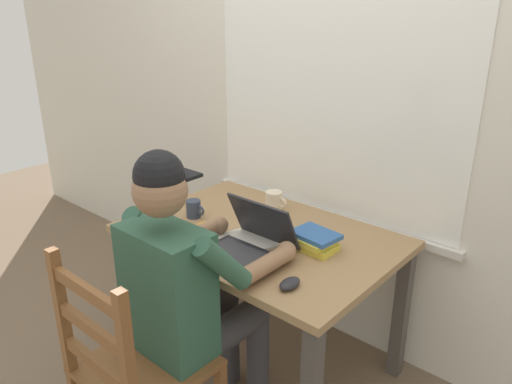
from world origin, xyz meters
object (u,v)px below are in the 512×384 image
object	(u,v)px
coffee_mug_dark	(194,209)
book_stack_main	(315,241)
desk	(260,251)
laptop	(248,243)
wooden_chair	(134,372)
seated_person	(190,286)
landscape_photo_print	(207,228)
computer_mouse	(290,284)
coffee_mug_white	(274,201)

from	to	relation	value
coffee_mug_dark	book_stack_main	bearing A→B (deg)	9.71
desk	book_stack_main	distance (m)	0.31
laptop	wooden_chair	bearing A→B (deg)	-92.49
seated_person	desk	bearing A→B (deg)	97.92
landscape_photo_print	coffee_mug_dark	bearing A→B (deg)	161.71
desk	computer_mouse	xyz separation A→B (m)	(0.39, -0.28, 0.11)
computer_mouse	coffee_mug_dark	size ratio (longest dim) A/B	0.91
coffee_mug_dark	landscape_photo_print	distance (m)	0.15
coffee_mug_dark	computer_mouse	bearing A→B (deg)	-15.31
seated_person	computer_mouse	distance (m)	0.38
coffee_mug_white	landscape_photo_print	distance (m)	0.39
wooden_chair	computer_mouse	world-z (taller)	wooden_chair
wooden_chair	book_stack_main	bearing A→B (deg)	75.21
computer_mouse	book_stack_main	size ratio (longest dim) A/B	0.49
coffee_mug_white	coffee_mug_dark	xyz separation A→B (m)	(-0.25, -0.32, -0.01)
wooden_chair	coffee_mug_white	world-z (taller)	wooden_chair
coffee_mug_dark	book_stack_main	xyz separation A→B (m)	(0.64, 0.11, -0.00)
computer_mouse	landscape_photo_print	bearing A→B (deg)	165.51
seated_person	computer_mouse	xyz separation A→B (m)	(0.32, 0.21, 0.04)
laptop	coffee_mug_dark	distance (m)	0.47
book_stack_main	landscape_photo_print	size ratio (longest dim) A/B	1.58
desk	book_stack_main	bearing A→B (deg)	6.63
seated_person	coffee_mug_dark	size ratio (longest dim) A/B	11.36
seated_person	wooden_chair	world-z (taller)	seated_person
seated_person	wooden_chair	size ratio (longest dim) A/B	1.32
laptop	computer_mouse	xyz separation A→B (m)	(0.29, -0.10, -0.03)
desk	landscape_photo_print	distance (m)	0.27
computer_mouse	book_stack_main	world-z (taller)	book_stack_main
book_stack_main	coffee_mug_dark	bearing A→B (deg)	-170.29
seated_person	coffee_mug_white	world-z (taller)	seated_person
computer_mouse	book_stack_main	xyz separation A→B (m)	(-0.11, 0.31, 0.02)
desk	coffee_mug_white	distance (m)	0.30
seated_person	book_stack_main	bearing A→B (deg)	67.91
coffee_mug_dark	landscape_photo_print	size ratio (longest dim) A/B	0.85
seated_person	landscape_photo_print	distance (m)	0.47
laptop	landscape_photo_print	world-z (taller)	laptop
wooden_chair	seated_person	bearing A→B (deg)	90.00
coffee_mug_white	coffee_mug_dark	size ratio (longest dim) A/B	1.11
seated_person	laptop	size ratio (longest dim) A/B	3.80
desk	landscape_photo_print	world-z (taller)	landscape_photo_print
computer_mouse	wooden_chair	bearing A→B (deg)	-123.03
laptop	seated_person	bearing A→B (deg)	-94.78
computer_mouse	seated_person	bearing A→B (deg)	-146.71
coffee_mug_dark	landscape_photo_print	world-z (taller)	coffee_mug_dark
book_stack_main	landscape_photo_print	bearing A→B (deg)	-162.71
laptop	book_stack_main	world-z (taller)	laptop
desk	wooden_chair	size ratio (longest dim) A/B	1.28
coffee_mug_dark	landscape_photo_print	xyz separation A→B (m)	(0.14, -0.05, -0.04)
seated_person	coffee_mug_dark	bearing A→B (deg)	135.96
coffee_mug_white	landscape_photo_print	xyz separation A→B (m)	(-0.11, -0.37, -0.05)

